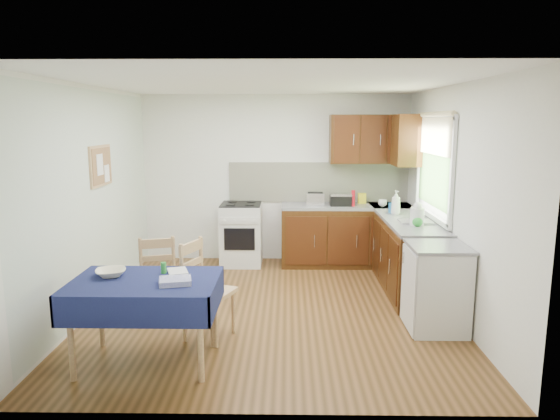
{
  "coord_description": "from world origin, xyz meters",
  "views": [
    {
      "loc": [
        0.19,
        -5.41,
        2.1
      ],
      "look_at": [
        0.1,
        0.23,
        1.1
      ],
      "focal_mm": 32.0,
      "sensor_mm": 36.0,
      "label": 1
    }
  ],
  "objects_px": {
    "dining_table": "(145,292)",
    "sandwich_press": "(341,199)",
    "chair_far": "(158,274)",
    "kettle": "(417,215)",
    "toaster": "(315,199)",
    "chair_near": "(204,287)",
    "dish_rack": "(416,221)"
  },
  "relations": [
    {
      "from": "chair_near",
      "to": "toaster",
      "type": "relative_size",
      "value": 3.76
    },
    {
      "from": "chair_near",
      "to": "toaster",
      "type": "distance_m",
      "value": 2.85
    },
    {
      "from": "toaster",
      "to": "dish_rack",
      "type": "bearing_deg",
      "value": -48.34
    },
    {
      "from": "toaster",
      "to": "sandwich_press",
      "type": "xyz_separation_m",
      "value": [
        0.37,
        -0.01,
        -0.0
      ]
    },
    {
      "from": "dining_table",
      "to": "sandwich_press",
      "type": "height_order",
      "value": "sandwich_press"
    },
    {
      "from": "kettle",
      "to": "dining_table",
      "type": "bearing_deg",
      "value": -148.83
    },
    {
      "from": "chair_far",
      "to": "dining_table",
      "type": "bearing_deg",
      "value": 83.11
    },
    {
      "from": "dining_table",
      "to": "chair_near",
      "type": "height_order",
      "value": "chair_near"
    },
    {
      "from": "chair_near",
      "to": "sandwich_press",
      "type": "relative_size",
      "value": 3.21
    },
    {
      "from": "chair_far",
      "to": "dish_rack",
      "type": "xyz_separation_m",
      "value": [
        2.95,
        0.8,
        0.43
      ]
    },
    {
      "from": "sandwich_press",
      "to": "dish_rack",
      "type": "height_order",
      "value": "dish_rack"
    },
    {
      "from": "chair_far",
      "to": "sandwich_press",
      "type": "distance_m",
      "value": 3.01
    },
    {
      "from": "chair_near",
      "to": "sandwich_press",
      "type": "height_order",
      "value": "sandwich_press"
    },
    {
      "from": "dining_table",
      "to": "chair_far",
      "type": "bearing_deg",
      "value": 79.55
    },
    {
      "from": "toaster",
      "to": "dish_rack",
      "type": "xyz_separation_m",
      "value": [
        1.15,
        -1.25,
        -0.07
      ]
    },
    {
      "from": "dish_rack",
      "to": "kettle",
      "type": "distance_m",
      "value": 0.2
    },
    {
      "from": "toaster",
      "to": "sandwich_press",
      "type": "distance_m",
      "value": 0.37
    },
    {
      "from": "sandwich_press",
      "to": "kettle",
      "type": "distance_m",
      "value": 1.6
    },
    {
      "from": "chair_far",
      "to": "chair_near",
      "type": "bearing_deg",
      "value": 123.89
    },
    {
      "from": "dining_table",
      "to": "chair_near",
      "type": "xyz_separation_m",
      "value": [
        0.42,
        0.55,
        -0.14
      ]
    },
    {
      "from": "kettle",
      "to": "toaster",
      "type": "bearing_deg",
      "value": 128.2
    },
    {
      "from": "toaster",
      "to": "kettle",
      "type": "relative_size",
      "value": 0.93
    },
    {
      "from": "dish_rack",
      "to": "kettle",
      "type": "bearing_deg",
      "value": -107.68
    },
    {
      "from": "dining_table",
      "to": "chair_far",
      "type": "relative_size",
      "value": 1.36
    },
    {
      "from": "chair_far",
      "to": "toaster",
      "type": "height_order",
      "value": "toaster"
    },
    {
      "from": "kettle",
      "to": "sandwich_press",
      "type": "bearing_deg",
      "value": 117.93
    },
    {
      "from": "toaster",
      "to": "chair_far",
      "type": "bearing_deg",
      "value": -132.4
    },
    {
      "from": "toaster",
      "to": "sandwich_press",
      "type": "relative_size",
      "value": 0.85
    },
    {
      "from": "chair_far",
      "to": "sandwich_press",
      "type": "relative_size",
      "value": 3.05
    },
    {
      "from": "chair_far",
      "to": "kettle",
      "type": "distance_m",
      "value": 3.03
    },
    {
      "from": "chair_far",
      "to": "kettle",
      "type": "xyz_separation_m",
      "value": [
        2.91,
        0.62,
        0.53
      ]
    },
    {
      "from": "dining_table",
      "to": "chair_near",
      "type": "bearing_deg",
      "value": 33.29
    }
  ]
}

